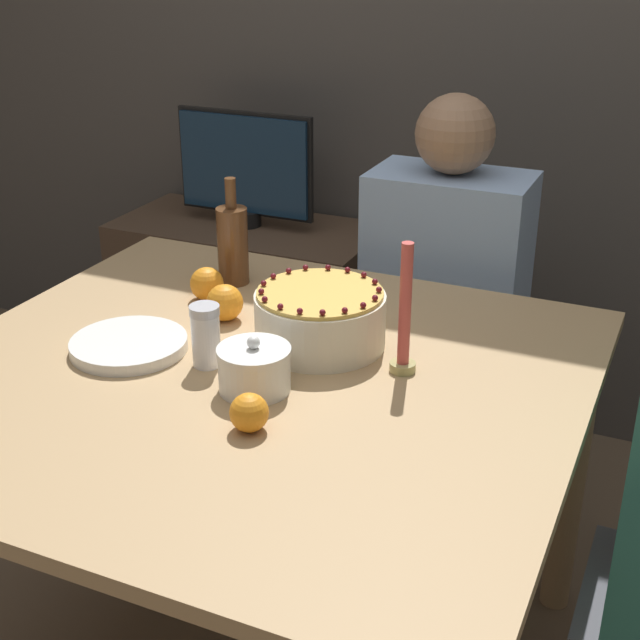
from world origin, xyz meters
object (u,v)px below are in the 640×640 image
object	(u,v)px
bottle	(233,244)
sugar_bowl	(254,369)
sugar_shaker	(206,335)
person_man_blue_shirt	(442,347)
cake	(320,318)
candle	(405,321)
tv_monitor	(245,168)

from	to	relation	value
bottle	sugar_bowl	bearing A→B (deg)	-56.74
sugar_shaker	person_man_blue_shirt	xyz separation A→B (m)	(0.24, 0.79, -0.33)
cake	candle	bearing A→B (deg)	-12.10
sugar_bowl	bottle	bearing A→B (deg)	123.26
sugar_shaker	bottle	world-z (taller)	bottle
candle	person_man_blue_shirt	xyz separation A→B (m)	(-0.11, 0.66, -0.37)
person_man_blue_shirt	candle	bearing A→B (deg)	99.38
tv_monitor	cake	bearing A→B (deg)	-54.31
sugar_shaker	tv_monitor	world-z (taller)	tv_monitor
cake	candle	xyz separation A→B (m)	(0.19, -0.04, 0.05)
bottle	person_man_blue_shirt	bearing A→B (deg)	44.42
sugar_shaker	bottle	size ratio (longest dim) A/B	0.49
sugar_bowl	tv_monitor	size ratio (longest dim) A/B	0.29
cake	sugar_bowl	distance (m)	0.22
sugar_shaker	sugar_bowl	bearing A→B (deg)	-20.70
cake	person_man_blue_shirt	distance (m)	0.70
candle	bottle	world-z (taller)	candle
candle	person_man_blue_shirt	world-z (taller)	person_man_blue_shirt
sugar_shaker	tv_monitor	distance (m)	1.27
person_man_blue_shirt	tv_monitor	world-z (taller)	person_man_blue_shirt
sugar_bowl	candle	bearing A→B (deg)	38.87
sugar_bowl	bottle	xyz separation A→B (m)	(-0.29, 0.44, 0.05)
sugar_shaker	bottle	distance (m)	0.43
person_man_blue_shirt	cake	bearing A→B (deg)	82.48
sugar_bowl	candle	distance (m)	0.29
bottle	person_man_blue_shirt	xyz separation A→B (m)	(0.40, 0.40, -0.36)
candle	tv_monitor	world-z (taller)	candle
sugar_shaker	person_man_blue_shirt	world-z (taller)	person_man_blue_shirt
bottle	person_man_blue_shirt	size ratio (longest dim) A/B	0.21
sugar_bowl	tv_monitor	world-z (taller)	tv_monitor
tv_monitor	sugar_shaker	bearing A→B (deg)	-64.76
sugar_shaker	person_man_blue_shirt	bearing A→B (deg)	72.87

